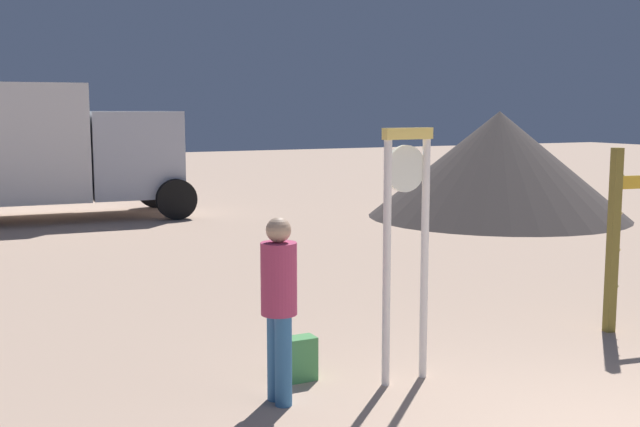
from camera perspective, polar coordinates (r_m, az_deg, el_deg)
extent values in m
cylinder|color=white|center=(6.84, 4.88, -3.75)|extent=(0.07, 0.07, 2.17)
cylinder|color=white|center=(7.09, 7.62, -3.39)|extent=(0.07, 0.07, 2.17)
cube|color=#FFDA66|center=(6.83, 6.42, 5.81)|extent=(0.50, 0.12, 0.10)
cylinder|color=white|center=(6.87, 6.23, 3.27)|extent=(0.41, 0.07, 0.41)
cube|color=black|center=(6.89, 6.10, 3.28)|extent=(0.04, 0.02, 0.10)
cube|color=black|center=(6.89, 6.10, 3.28)|extent=(0.05, 0.02, 0.16)
cube|color=olive|center=(9.06, 20.56, -1.89)|extent=(0.11, 0.11, 2.02)
sphere|color=#F2E397|center=(9.20, 20.81, -4.96)|extent=(0.04, 0.04, 0.04)
sphere|color=#F1DC8E|center=(9.12, 20.93, -2.48)|extent=(0.04, 0.04, 0.04)
sphere|color=#FFDA88|center=(9.07, 21.05, 0.03)|extent=(0.04, 0.04, 0.04)
sphere|color=#F1DC8E|center=(9.03, 21.17, 2.57)|extent=(0.04, 0.04, 0.04)
cylinder|color=teal|center=(6.66, -3.26, -10.33)|extent=(0.14, 0.14, 0.76)
cylinder|color=teal|center=(6.53, -2.68, -10.69)|extent=(0.14, 0.14, 0.76)
cylinder|color=#B63A60|center=(6.42, -3.02, -4.76)|extent=(0.30, 0.30, 0.60)
sphere|color=tan|center=(6.34, -3.04, -1.20)|extent=(0.21, 0.21, 0.21)
cube|color=#4A924E|center=(7.17, -1.43, -10.51)|extent=(0.27, 0.18, 0.40)
cube|color=green|center=(7.28, -1.80, -10.71)|extent=(0.19, 0.04, 0.18)
cube|color=silver|center=(18.56, -13.55, 4.26)|extent=(2.11, 2.32, 1.94)
cube|color=black|center=(18.74, -10.55, 5.56)|extent=(0.14, 1.85, 0.85)
cylinder|color=black|center=(17.63, -10.42, 1.03)|extent=(0.91, 0.30, 0.90)
cylinder|color=black|center=(19.93, -11.92, 1.73)|extent=(0.91, 0.30, 0.90)
cone|color=#433A37|center=(18.19, 12.86, 3.52)|extent=(5.86, 5.86, 2.39)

